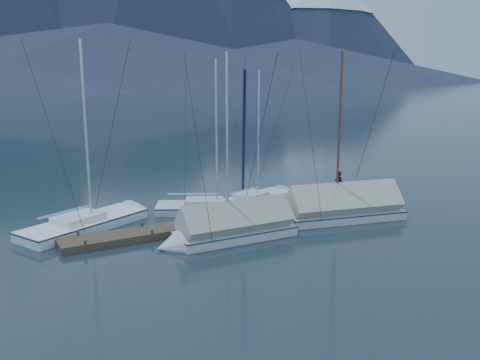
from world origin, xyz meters
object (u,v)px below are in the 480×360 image
object	(u,v)px
sailboat_covered_near	(333,211)
person	(339,185)
sailboat_open_mid	(226,209)
sailboat_covered_far	(225,231)
sailboat_open_right	(263,198)
sailboat_open_left	(100,221)

from	to	relation	value
sailboat_covered_near	person	world-z (taller)	sailboat_covered_near
sailboat_open_mid	sailboat_covered_far	size ratio (longest dim) A/B	0.98
sailboat_open_mid	person	bearing A→B (deg)	-16.68
sailboat_covered_near	sailboat_covered_far	xyz separation A→B (m)	(-6.44, -0.12, -0.02)
sailboat_open_mid	person	xyz separation A→B (m)	(6.37, -1.91, 1.02)
sailboat_open_right	person	distance (m)	4.55
sailboat_open_left	person	bearing A→B (deg)	-12.63
sailboat_open_mid	sailboat_open_right	distance (m)	3.24
person	sailboat_open_mid	bearing A→B (deg)	66.39
sailboat_open_right	sailboat_covered_near	size ratio (longest dim) A/B	0.89
sailboat_covered_near	person	size ratio (longest dim) A/B	5.68
sailboat_covered_near	sailboat_covered_far	bearing A→B (deg)	-178.97
sailboat_open_left	sailboat_open_mid	distance (m)	6.75
person	sailboat_covered_far	bearing A→B (deg)	98.24
sailboat_open_right	person	size ratio (longest dim) A/B	5.06
sailboat_covered_far	person	size ratio (longest dim) A/B	5.53
sailboat_covered_near	sailboat_open_left	bearing A→B (deg)	154.53
sailboat_open_left	sailboat_open_right	size ratio (longest dim) A/B	1.18
sailboat_covered_far	sailboat_covered_near	bearing A→B (deg)	1.03
sailboat_open_left	sailboat_covered_far	xyz separation A→B (m)	(4.38, -5.27, 0.28)
sailboat_covered_far	sailboat_open_mid	bearing A→B (deg)	61.73
sailboat_open_left	sailboat_open_mid	size ratio (longest dim) A/B	1.10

